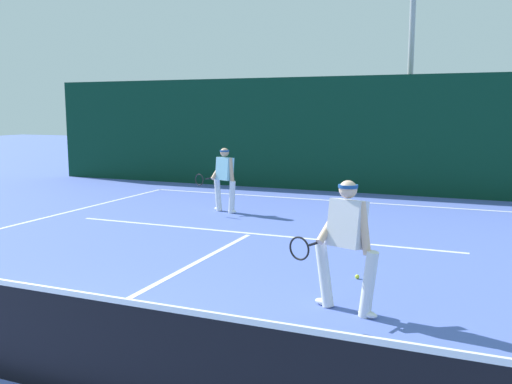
# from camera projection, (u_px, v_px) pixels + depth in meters

# --- Properties ---
(court_line_baseline_far) EXTENTS (10.27, 0.10, 0.01)m
(court_line_baseline_far) POSITION_uv_depth(u_px,v_px,m) (315.00, 199.00, 15.50)
(court_line_baseline_far) COLOR white
(court_line_baseline_far) RESTS_ON ground_plane
(court_line_service) EXTENTS (8.38, 0.10, 0.01)m
(court_line_service) POSITION_uv_depth(u_px,v_px,m) (251.00, 233.00, 11.22)
(court_line_service) COLOR white
(court_line_service) RESTS_ON ground_plane
(court_line_centre) EXTENTS (0.10, 6.40, 0.01)m
(court_line_centre) POSITION_uv_depth(u_px,v_px,m) (164.00, 280.00, 8.16)
(court_line_centre) COLOR white
(court_line_centre) RESTS_ON ground_plane
(player_near) EXTENTS (1.05, 0.88, 1.67)m
(player_near) POSITION_uv_depth(u_px,v_px,m) (346.00, 240.00, 6.74)
(player_near) COLOR silver
(player_near) RESTS_ON ground_plane
(player_far) EXTENTS (0.98, 0.84, 1.60)m
(player_far) POSITION_uv_depth(u_px,v_px,m) (224.00, 177.00, 13.47)
(player_far) COLOR silver
(player_far) RESTS_ON ground_plane
(tennis_ball) EXTENTS (0.07, 0.07, 0.07)m
(tennis_ball) POSITION_uv_depth(u_px,v_px,m) (357.00, 277.00, 8.20)
(tennis_ball) COLOR #D1E033
(tennis_ball) RESTS_ON ground_plane
(tennis_ball_extra) EXTENTS (0.07, 0.07, 0.07)m
(tennis_ball_extra) POSITION_uv_depth(u_px,v_px,m) (351.00, 234.00, 11.05)
(tennis_ball_extra) COLOR #D1E033
(tennis_ball_extra) RESTS_ON ground_plane
(back_fence_windscreen) EXTENTS (20.54, 0.12, 3.53)m
(back_fence_windscreen) POSITION_uv_depth(u_px,v_px,m) (332.00, 134.00, 16.87)
(back_fence_windscreen) COLOR #0A3120
(back_fence_windscreen) RESTS_ON ground_plane
(light_pole) EXTENTS (0.55, 0.44, 6.39)m
(light_pole) POSITION_uv_depth(u_px,v_px,m) (411.00, 62.00, 16.93)
(light_pole) COLOR #9EA39E
(light_pole) RESTS_ON ground_plane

